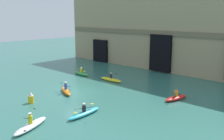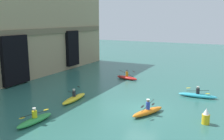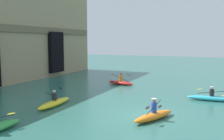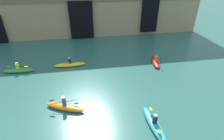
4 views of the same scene
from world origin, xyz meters
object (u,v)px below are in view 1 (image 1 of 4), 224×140
(kayak_orange, at_px, (66,91))
(marker_buoy, at_px, (31,98))
(kayak_cyan, at_px, (84,113))
(kayak_green, at_px, (81,73))
(kayak_red, at_px, (176,98))
(kayak_yellow, at_px, (111,79))
(kayak_white, at_px, (31,125))

(kayak_orange, height_order, marker_buoy, kayak_orange)
(kayak_cyan, distance_m, marker_buoy, 6.20)
(kayak_green, height_order, kayak_red, kayak_red)
(kayak_cyan, bearing_deg, kayak_yellow, 28.40)
(kayak_red, height_order, kayak_yellow, kayak_yellow)
(kayak_red, bearing_deg, marker_buoy, -31.64)
(kayak_orange, bearing_deg, kayak_yellow, 113.20)
(kayak_yellow, distance_m, kayak_white, 14.77)
(kayak_orange, relative_size, marker_buoy, 2.78)
(kayak_red, bearing_deg, kayak_yellow, -83.64)
(kayak_red, distance_m, marker_buoy, 13.97)
(marker_buoy, bearing_deg, kayak_yellow, 90.00)
(kayak_orange, distance_m, kayak_cyan, 6.73)
(kayak_cyan, bearing_deg, kayak_red, -25.97)
(marker_buoy, bearing_deg, kayak_green, 116.32)
(kayak_yellow, height_order, kayak_orange, kayak_orange)
(kayak_cyan, xyz_separation_m, marker_buoy, (-6.02, -1.41, 0.30))
(kayak_red, relative_size, kayak_cyan, 0.85)
(kayak_green, height_order, kayak_yellow, kayak_yellow)
(kayak_yellow, xyz_separation_m, kayak_white, (5.00, -13.89, -0.01))
(kayak_cyan, bearing_deg, kayak_orange, 62.40)
(kayak_yellow, height_order, kayak_cyan, kayak_yellow)
(kayak_yellow, height_order, marker_buoy, kayak_yellow)
(kayak_white, bearing_deg, kayak_yellow, 177.93)
(kayak_yellow, xyz_separation_m, marker_buoy, (-0.00, -11.05, 0.29))
(kayak_yellow, xyz_separation_m, kayak_orange, (-0.13, -6.90, 0.02))
(kayak_yellow, relative_size, kayak_cyan, 0.98)
(kayak_white, relative_size, kayak_cyan, 1.00)
(kayak_red, bearing_deg, kayak_white, -7.70)
(marker_buoy, bearing_deg, kayak_orange, 91.74)
(kayak_red, height_order, kayak_white, kayak_white)
(kayak_orange, distance_m, marker_buoy, 4.16)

